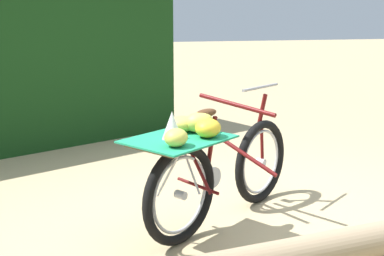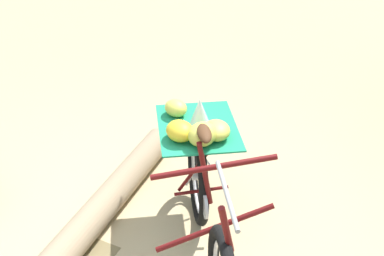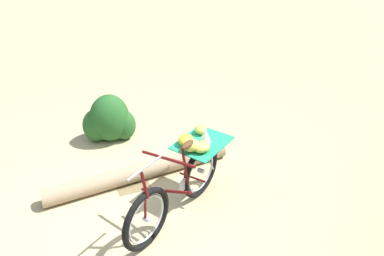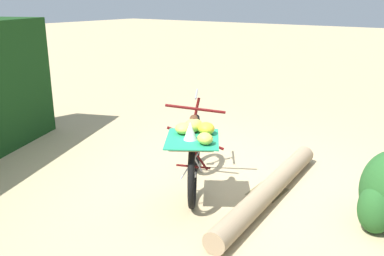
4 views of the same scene
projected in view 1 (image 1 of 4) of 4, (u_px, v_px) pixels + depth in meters
ground_plane at (262, 227)px, 3.71m from camera, size 60.00×60.00×0.00m
foliage_hedge at (0, 73)px, 5.75m from camera, size 4.57×2.58×1.87m
bicycle at (216, 164)px, 3.64m from camera, size 1.65×1.22×1.03m
fallen_log at (303, 254)px, 3.04m from camera, size 2.60×0.42×0.23m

